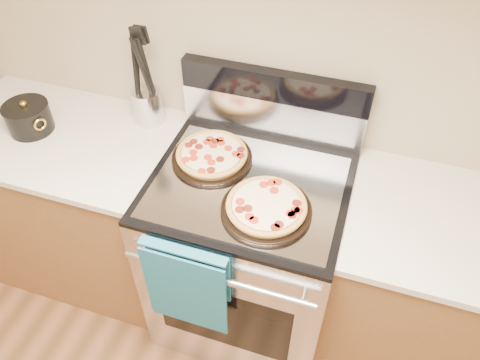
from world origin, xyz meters
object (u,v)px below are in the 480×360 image
(utensil_crock, at_px, (148,106))
(saucepan, at_px, (29,119))
(pepperoni_pizza_front, at_px, (266,207))
(range_body, at_px, (248,255))
(pepperoni_pizza_back, at_px, (212,155))

(utensil_crock, height_order, saucepan, utensil_crock)
(pepperoni_pizza_front, relative_size, utensil_crock, 2.06)
(pepperoni_pizza_front, height_order, saucepan, saucepan)
(pepperoni_pizza_front, bearing_deg, utensil_crock, 149.96)
(utensil_crock, relative_size, saucepan, 0.84)
(range_body, height_order, pepperoni_pizza_back, pepperoni_pizza_back)
(pepperoni_pizza_back, bearing_deg, range_body, -21.25)
(pepperoni_pizza_back, xyz_separation_m, utensil_crock, (-0.36, 0.17, 0.04))
(pepperoni_pizza_front, bearing_deg, range_body, 128.11)
(range_body, distance_m, pepperoni_pizza_back, 0.53)
(pepperoni_pizza_back, distance_m, pepperoni_pizza_front, 0.35)
(saucepan, bearing_deg, pepperoni_pizza_front, -8.06)
(pepperoni_pizza_back, bearing_deg, saucepan, -176.87)
(range_body, relative_size, pepperoni_pizza_front, 2.79)
(pepperoni_pizza_back, bearing_deg, utensil_crock, 154.59)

